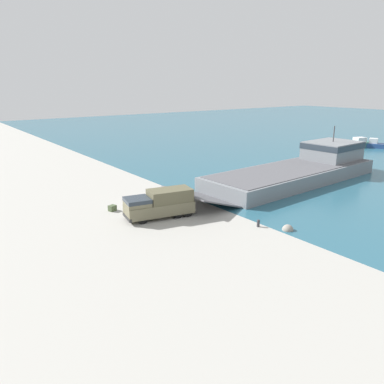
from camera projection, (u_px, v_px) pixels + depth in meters
ground_plane at (152, 206)px, 42.21m from camera, size 240.00×240.00×0.00m
landing_craft at (303, 168)px, 53.69m from camera, size 10.07×34.32×7.12m
military_truck at (160, 204)px, 38.11m from camera, size 3.85×7.37×2.86m
soldier_on_ramp at (141, 201)px, 40.31m from camera, size 0.49×0.36×1.83m
moored_boat_b at (358, 144)px, 81.03m from camera, size 4.73×8.14×2.15m
moored_boat_c at (371, 144)px, 80.91m from camera, size 5.97×4.39×1.98m
mooring_bollard at (258, 223)px, 35.82m from camera, size 0.32×0.32×0.74m
cargo_crate at (112, 208)px, 40.37m from camera, size 0.80×0.88×0.62m
shoreline_rock_a at (288, 230)px, 35.11m from camera, size 1.07×1.07×1.07m
shoreline_rock_b at (182, 194)px, 46.72m from camera, size 1.21×1.21×1.21m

